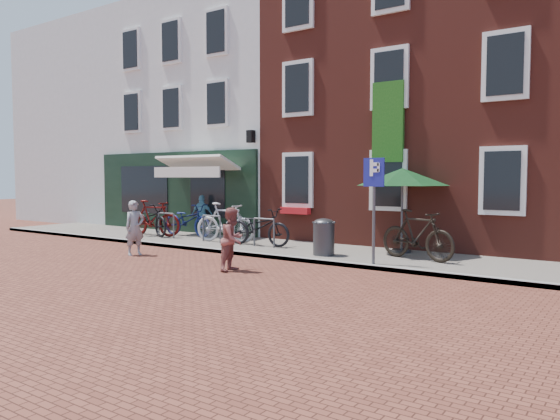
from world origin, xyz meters
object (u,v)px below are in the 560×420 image
Objects in this scene: bicycle_0 at (151,220)px; bicycle_4 at (259,227)px; boy at (233,239)px; bicycle_5 at (417,235)px; cafe_person at (202,215)px; parasol at (402,174)px; bicycle_3 at (225,223)px; bicycle_2 at (188,220)px; woman at (135,228)px; bicycle_1 at (153,218)px; litter_bin at (324,235)px; parking_sign at (374,192)px.

bicycle_4 is (4.57, -0.00, 0.00)m from bicycle_0.
bicycle_5 is at bearing -51.64° from boy.
bicycle_5 is at bearing 157.73° from cafe_person.
bicycle_3 is (-5.23, -1.05, -1.48)m from parasol.
bicycle_2 is at bearing 75.26° from cafe_person.
cafe_person reaches higher than woman.
bicycle_1 is at bearing 82.81° from bicycle_3.
litter_bin is at bearing 149.05° from cafe_person.
bicycle_1 is 1.17m from bicycle_2.
parasol is at bearing -40.93° from woman.
bicycle_4 is at bearing -98.83° from bicycle_2.
boy reaches higher than bicycle_4.
bicycle_5 is at bearing 62.76° from parking_sign.
bicycle_3 and bicycle_5 have the same top height.
boy is at bearing -107.33° from litter_bin.
bicycle_0 is at bearing 54.69° from boy.
bicycle_5 reaches higher than litter_bin.
bicycle_5 is at bearing -106.10° from bicycle_1.
parasol is at bearing 95.13° from parking_sign.
bicycle_0 is at bearing 175.47° from litter_bin.
parasol is 1.24× the size of bicycle_1.
litter_bin is at bearing -108.17° from bicycle_3.
bicycle_1 is at bearing 87.16° from bicycle_4.
parking_sign is at bearing -113.86° from bicycle_1.
woman is at bearing 156.60° from bicycle_3.
boy is (-2.25, -4.23, -1.47)m from parasol.
parking_sign is 3.37m from boy.
bicycle_4 is at bearing -75.54° from bicycle_0.
parasol reaches higher than bicycle_3.
parasol is 1.20× the size of bicycle_4.
bicycle_1 is (-8.49, 0.98, -1.05)m from parking_sign.
parking_sign is 1.17× the size of bicycle_4.
boy reaches higher than bicycle_5.
bicycle_0 is at bearing 116.45° from bicycle_2.
bicycle_2 is (-0.01, -0.69, -0.14)m from cafe_person.
cafe_person is 0.68× the size of bicycle_5.
bicycle_0 is at bearing 80.35° from bicycle_3.
parking_sign is at bearing 148.69° from cafe_person.
bicycle_0 is 9.32m from bicycle_5.
bicycle_3 is at bearing 103.99° from bicycle_5.
bicycle_0 is at bearing 103.83° from bicycle_5.
boy is 4.36m from bicycle_3.
bicycle_3 is (-2.97, 3.19, -0.00)m from boy.
litter_bin is 0.41× the size of parking_sign.
bicycle_2 is 2.21m from bicycle_3.
bicycle_1 is (-6.05, 3.05, -0.00)m from boy.
boy is at bearing -139.74° from parking_sign.
woman is at bearing -123.38° from bicycle_0.
litter_bin is at bearing 118.97° from bicycle_5.
boy reaches higher than bicycle_3.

